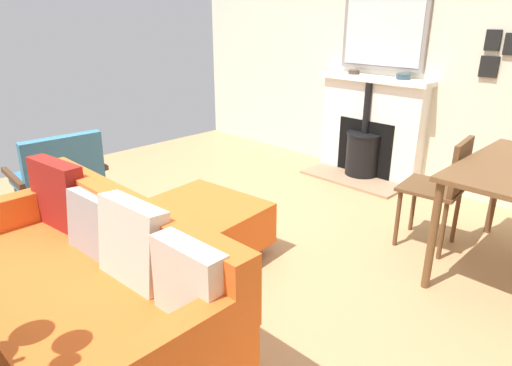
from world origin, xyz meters
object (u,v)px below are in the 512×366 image
Objects in this scene: dining_chair_near_fireplace at (444,184)px; mantel_bowl_near at (354,72)px; ottoman at (204,224)px; mantel_bowl_far at (403,76)px; sofa at (85,288)px; armchair_accent at (59,173)px; fireplace at (368,135)px.

mantel_bowl_near is at bearing -124.67° from dining_chair_near_fireplace.
dining_chair_near_fireplace is at bearing 55.33° from mantel_bowl_near.
dining_chair_near_fireplace is (-1.27, 1.11, 0.26)m from ottoman.
mantel_bowl_far is at bearing 90.00° from mantel_bowl_near.
dining_chair_near_fireplace reaches higher than sofa.
sofa is 2.34× the size of armchair_accent.
mantel_bowl_far is at bearing 91.89° from fireplace.
mantel_bowl_far is 3.18m from armchair_accent.
ottoman is 1.35m from armchair_accent.
fireplace is at bearing -88.11° from mantel_bowl_far.
dining_chair_near_fireplace is (1.01, 0.92, -0.57)m from mantel_bowl_far.
mantel_bowl_far reaches higher than fireplace.
mantel_bowl_near reaches higher than armchair_accent.
mantel_bowl_near is at bearing -92.43° from fireplace.
fireplace is 0.67× the size of sofa.
mantel_bowl_far reaches higher than mantel_bowl_near.
mantel_bowl_far reaches higher than armchair_accent.
sofa is (3.29, 0.68, -0.71)m from mantel_bowl_near.
mantel_bowl_near is at bearing -171.27° from ottoman.
sofa is 1.68m from armchair_accent.
sofa is (3.28, 0.44, -0.09)m from fireplace.
fireplace is 0.66m from mantel_bowl_near.
mantel_bowl_near is at bearing -168.27° from sofa.
mantel_bowl_near reaches higher than dining_chair_near_fireplace.
dining_chair_near_fireplace is at bearing 42.14° from mantel_bowl_far.
armchair_accent is (0.47, -1.26, 0.18)m from ottoman.
fireplace is 1.57× the size of armchair_accent.
fireplace is 2.97m from armchair_accent.
mantel_bowl_far is at bearing -177.64° from sofa.
ottoman is (2.28, 0.35, -0.82)m from mantel_bowl_near.
mantel_bowl_far is 0.16× the size of dining_chair_near_fireplace.
sofa is at bearing 2.36° from mantel_bowl_far.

